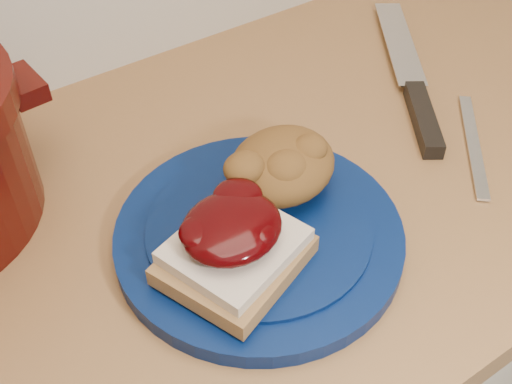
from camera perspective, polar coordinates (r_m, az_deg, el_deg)
plate at (r=0.65m, az=0.26°, el=-3.89°), size 0.36×0.36×0.02m
sandwich at (r=0.59m, az=-2.01°, el=-4.69°), size 0.16×0.15×0.06m
stuffing_mound at (r=0.66m, az=2.33°, el=2.38°), size 0.14×0.13×0.06m
chef_knife at (r=0.85m, az=14.05°, el=8.31°), size 0.22×0.31×0.02m
butter_knife at (r=0.81m, az=18.76°, el=4.05°), size 0.14×0.15×0.00m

